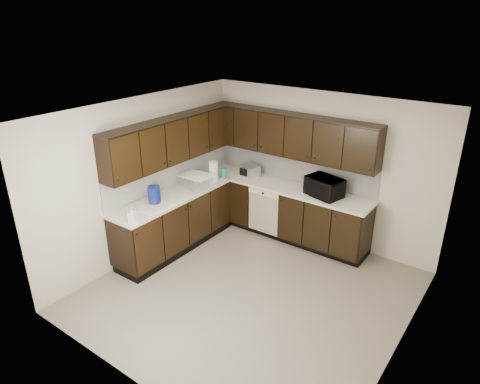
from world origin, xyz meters
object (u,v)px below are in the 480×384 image
object	(u,v)px
toaster_oven	(250,171)
blue_pitcher	(154,195)
sink	(159,205)
storage_bin	(196,181)
microwave	(324,187)

from	to	relation	value
toaster_oven	blue_pitcher	size ratio (longest dim) A/B	1.12
sink	storage_bin	bearing A→B (deg)	86.27
toaster_oven	storage_bin	xyz separation A→B (m)	(-0.44, -0.90, -0.00)
sink	blue_pitcher	xyz separation A→B (m)	(-0.00, -0.09, 0.20)
microwave	toaster_oven	size ratio (longest dim) A/B	1.77
sink	blue_pitcher	distance (m)	0.22
sink	toaster_oven	xyz separation A→B (m)	(0.50, 1.71, 0.16)
toaster_oven	blue_pitcher	world-z (taller)	blue_pitcher
blue_pitcher	toaster_oven	bearing A→B (deg)	55.06
storage_bin	blue_pitcher	world-z (taller)	blue_pitcher
toaster_oven	storage_bin	distance (m)	1.01
toaster_oven	sink	bearing A→B (deg)	-92.43
sink	blue_pitcher	world-z (taller)	blue_pitcher
microwave	storage_bin	world-z (taller)	microwave
sink	microwave	size ratio (longest dim) A/B	1.48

